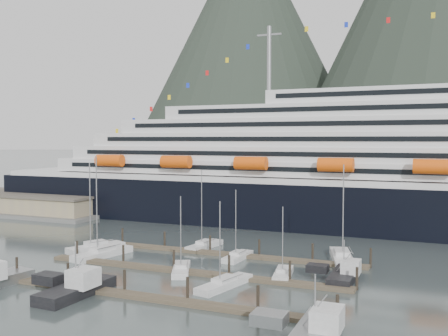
{
  "coord_description": "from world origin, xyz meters",
  "views": [
    {
      "loc": [
        29.58,
        -64.29,
        19.57
      ],
      "look_at": [
        -7.48,
        22.0,
        14.42
      ],
      "focal_mm": 42.0,
      "sensor_mm": 36.0,
      "label": 1
    }
  ],
  "objects": [
    {
      "name": "sailboat_g",
      "position": [
        14.13,
        19.87,
        0.45
      ],
      "size": [
        6.23,
        12.4,
        16.17
      ],
      "rotation": [
        0.0,
        0.0,
        1.85
      ],
      "color": "#BEBEBE",
      "rests_on": "ground"
    },
    {
      "name": "dock_far",
      "position": [
        -4.93,
        16.05,
        0.31
      ],
      "size": [
        48.18,
        2.28,
        3.2
      ],
      "color": "#473D2D",
      "rests_on": "ground"
    },
    {
      "name": "trawler_b",
      "position": [
        -13.02,
        -12.32,
        0.94
      ],
      "size": [
        8.89,
        11.67,
        7.53
      ],
      "rotation": [
        0.0,
        0.0,
        1.54
      ],
      "color": "black",
      "rests_on": "ground"
    },
    {
      "name": "trawler_e",
      "position": [
        16.49,
        7.98,
        0.83
      ],
      "size": [
        7.39,
        9.7,
        6.23
      ],
      "rotation": [
        0.0,
        0.0,
        1.58
      ],
      "color": "black",
      "rests_on": "ground"
    },
    {
      "name": "sailboat_f",
      "position": [
        -1.68,
        14.17,
        0.4
      ],
      "size": [
        2.62,
        7.96,
        11.83
      ],
      "rotation": [
        0.0,
        0.0,
        1.53
      ],
      "color": "#BEBEBE",
      "rests_on": "ground"
    },
    {
      "name": "warehouse",
      "position": [
        -72.0,
        42.0,
        2.25
      ],
      "size": [
        46.0,
        20.0,
        5.8
      ],
      "color": "#595956",
      "rests_on": "ground"
    },
    {
      "name": "ground",
      "position": [
        0.0,
        0.0,
        0.0
      ],
      "size": [
        1600.0,
        1600.0,
        0.0
      ],
      "primitive_type": "plane",
      "color": "#455151",
      "rests_on": "ground"
    },
    {
      "name": "dock_mid",
      "position": [
        -4.93,
        3.05,
        0.31
      ],
      "size": [
        48.18,
        2.28,
        3.2
      ],
      "color": "#473D2D",
      "rests_on": "ground"
    },
    {
      "name": "trawler_d",
      "position": [
        17.86,
        -15.0,
        0.91
      ],
      "size": [
        8.98,
        12.15,
        7.2
      ],
      "rotation": [
        0.0,
        0.0,
        1.59
      ],
      "color": "#96999B",
      "rests_on": "ground"
    },
    {
      "name": "sailboat_h",
      "position": [
        8.31,
        6.53,
        0.39
      ],
      "size": [
        3.6,
        8.02,
        10.51
      ],
      "rotation": [
        0.0,
        0.0,
        1.75
      ],
      "color": "#BEBEBE",
      "rests_on": "ground"
    },
    {
      "name": "sailboat_e",
      "position": [
        -10.44,
        19.99,
        0.42
      ],
      "size": [
        3.52,
        9.48,
        14.54
      ],
      "rotation": [
        0.0,
        0.0,
        1.45
      ],
      "color": "#BEBEBE",
      "rests_on": "ground"
    },
    {
      "name": "sailboat_b",
      "position": [
        -23.11,
        7.02,
        0.46
      ],
      "size": [
        5.05,
        11.8,
        17.39
      ],
      "rotation": [
        0.0,
        0.0,
        1.38
      ],
      "color": "#BEBEBE",
      "rests_on": "ground"
    },
    {
      "name": "sailboat_a",
      "position": [
        -27.0,
        10.4,
        0.46
      ],
      "size": [
        6.79,
        10.58,
        16.04
      ],
      "rotation": [
        0.0,
        0.0,
        1.16
      ],
      "color": "#BEBEBE",
      "rests_on": "ground"
    },
    {
      "name": "dock_near",
      "position": [
        -4.93,
        -9.95,
        0.31
      ],
      "size": [
        48.18,
        2.28,
        3.2
      ],
      "color": "#473D2D",
      "rests_on": "ground"
    },
    {
      "name": "sailboat_c",
      "position": [
        -6.22,
        3.1,
        0.4
      ],
      "size": [
        5.69,
        8.71,
        11.74
      ],
      "rotation": [
        0.0,
        0.0,
        2.0
      ],
      "color": "#BEBEBE",
      "rests_on": "ground"
    },
    {
      "name": "sailboat_d",
      "position": [
        2.72,
        -1.61,
        0.4
      ],
      "size": [
        4.55,
        10.45,
        11.95
      ],
      "rotation": [
        0.0,
        0.0,
        1.35
      ],
      "color": "#BEBEBE",
      "rests_on": "ground"
    }
  ]
}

